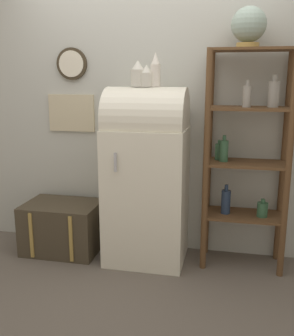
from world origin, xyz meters
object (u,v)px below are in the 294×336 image
vase_center (147,77)px  vase_right (156,71)px  refrigerator (147,174)px  suitcase_trunk (63,227)px  globe (249,26)px  vase_left (138,74)px

vase_center → vase_right: size_ratio=0.63×
refrigerator → suitcase_trunk: (-0.79, -0.00, -0.55)m
globe → vase_left: 0.92m
refrigerator → vase_left: 0.82m
suitcase_trunk → vase_center: bearing=0.0°
refrigerator → globe: size_ratio=4.91×
refrigerator → vase_left: vase_left is taller
vase_left → vase_center: 0.08m
vase_left → refrigerator: bearing=-1.1°
suitcase_trunk → vase_right: size_ratio=2.49×
vase_left → vase_center: size_ratio=1.22×
suitcase_trunk → vase_left: 1.54m
suitcase_trunk → vase_center: 1.56m
globe → vase_right: 0.78m
refrigerator → vase_center: 0.80m
suitcase_trunk → vase_right: vase_right is taller
vase_right → vase_left: bearing=-178.2°
suitcase_trunk → vase_center: (0.79, 0.00, 1.35)m
refrigerator → vase_left: size_ratio=7.20×
suitcase_trunk → globe: size_ratio=2.20×
globe → refrigerator: bearing=-174.7°
refrigerator → suitcase_trunk: refrigerator is taller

